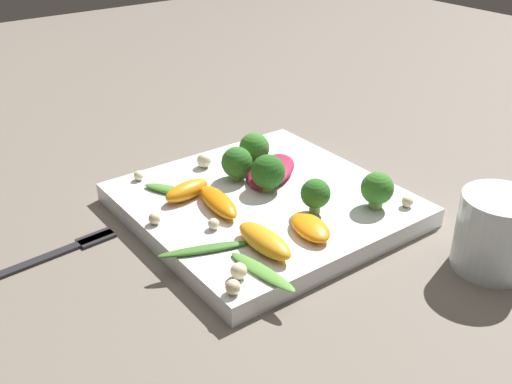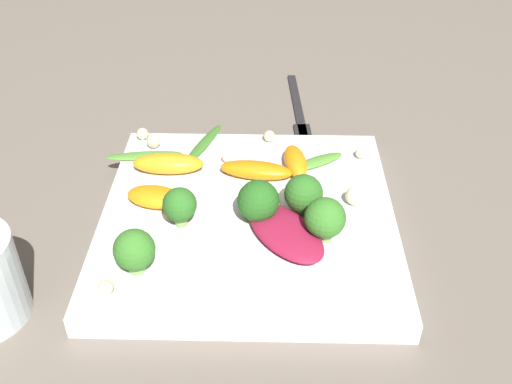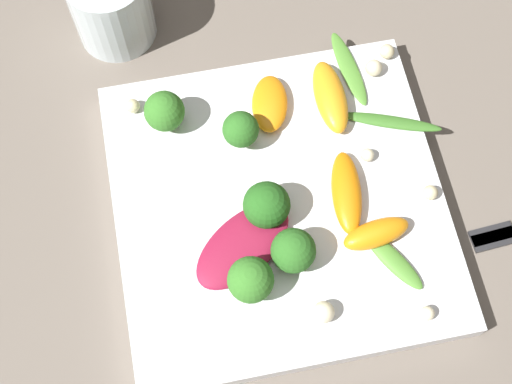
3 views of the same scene
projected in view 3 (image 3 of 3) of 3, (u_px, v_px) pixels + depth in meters
The scene contains 23 objects.
ground_plane at pixel (278, 210), 0.65m from camera, with size 2.40×2.40×0.00m, color #6B6056.
plate at pixel (279, 206), 0.64m from camera, with size 0.29×0.29×0.02m.
drinking_glass at pixel (111, 6), 0.69m from camera, with size 0.08×0.08×0.08m.
radicchio_leaf_0 at pixel (243, 245), 0.61m from camera, with size 0.10×0.11×0.01m.
orange_segment_0 at pixel (347, 192), 0.63m from camera, with size 0.08×0.04×0.02m.
orange_segment_1 at pixel (376, 234), 0.61m from camera, with size 0.03×0.06×0.02m.
orange_segment_2 at pixel (330, 97), 0.66m from camera, with size 0.08×0.03×0.02m.
orange_segment_3 at pixel (270, 104), 0.66m from camera, with size 0.07×0.05×0.02m.
broccoli_floret_0 at pixel (164, 112), 0.64m from camera, with size 0.04×0.04×0.04m.
broccoli_floret_1 at pixel (267, 205), 0.61m from camera, with size 0.04×0.04×0.04m.
broccoli_floret_2 at pixel (241, 130), 0.63m from camera, with size 0.03×0.03×0.04m.
broccoli_floret_3 at pixel (290, 252), 0.59m from camera, with size 0.04×0.04×0.04m.
broccoli_floret_4 at pixel (251, 280), 0.58m from camera, with size 0.04×0.04×0.04m.
arugula_sprig_0 at pixel (349, 68), 0.68m from camera, with size 0.09×0.03×0.00m.
arugula_sprig_1 at pixel (391, 122), 0.66m from camera, with size 0.05×0.09×0.01m.
arugula_sprig_2 at pixel (393, 260), 0.61m from camera, with size 0.07×0.05×0.01m.
macadamia_nut_0 at pixel (133, 106), 0.66m from camera, with size 0.01×0.01×0.01m.
macadamia_nut_1 at pixel (324, 312), 0.59m from camera, with size 0.02×0.02×0.02m.
macadamia_nut_2 at pixel (430, 193), 0.63m from camera, with size 0.01×0.01×0.01m.
macadamia_nut_3 at pixel (427, 313), 0.59m from camera, with size 0.01×0.01×0.01m.
macadamia_nut_4 at pixel (367, 155), 0.64m from camera, with size 0.01×0.01×0.01m.
macadamia_nut_5 at pixel (387, 51), 0.68m from camera, with size 0.01×0.01×0.01m.
macadamia_nut_6 at pixel (374, 68), 0.68m from camera, with size 0.02×0.02×0.02m.
Camera 3 is at (0.23, -0.07, 0.61)m, focal length 50.00 mm.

